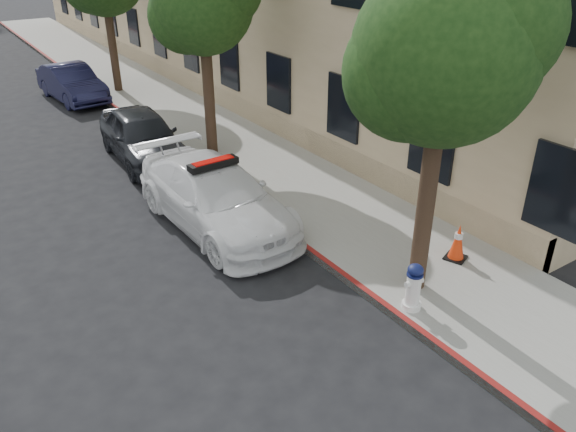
% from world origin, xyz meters
% --- Properties ---
extents(ground, '(120.00, 120.00, 0.00)m').
position_xyz_m(ground, '(0.00, 0.00, 0.00)').
color(ground, black).
rests_on(ground, ground).
extents(sidewalk, '(3.20, 50.00, 0.15)m').
position_xyz_m(sidewalk, '(3.60, 10.00, 0.07)').
color(sidewalk, gray).
rests_on(sidewalk, ground).
extents(curb_strip, '(0.12, 50.00, 0.15)m').
position_xyz_m(curb_strip, '(2.06, 10.00, 0.07)').
color(curb_strip, maroon).
rests_on(curb_strip, ground).
extents(tree_near, '(2.92, 2.82, 5.62)m').
position_xyz_m(tree_near, '(2.93, -2.01, 4.27)').
color(tree_near, black).
rests_on(tree_near, sidewalk).
extents(tree_mid, '(2.77, 2.64, 5.43)m').
position_xyz_m(tree_mid, '(2.93, 5.99, 4.16)').
color(tree_mid, black).
rests_on(tree_mid, sidewalk).
extents(police_car, '(2.13, 4.88, 1.54)m').
position_xyz_m(police_car, '(1.10, 2.27, 0.70)').
color(police_car, white).
rests_on(police_car, ground).
extents(parked_car_mid, '(1.93, 4.24, 1.41)m').
position_xyz_m(parked_car_mid, '(1.20, 6.84, 0.71)').
color(parked_car_mid, black).
rests_on(parked_car_mid, ground).
extents(parked_car_far, '(1.74, 4.06, 1.30)m').
position_xyz_m(parked_car_far, '(1.20, 14.03, 0.65)').
color(parked_car_far, '#141534').
rests_on(parked_car_far, ground).
extents(fire_hydrant, '(0.36, 0.33, 0.85)m').
position_xyz_m(fire_hydrant, '(2.35, -2.43, 0.57)').
color(fire_hydrant, white).
rests_on(fire_hydrant, sidewalk).
extents(traffic_cone, '(0.50, 0.50, 0.74)m').
position_xyz_m(traffic_cone, '(4.20, -1.78, 0.51)').
color(traffic_cone, black).
rests_on(traffic_cone, sidewalk).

